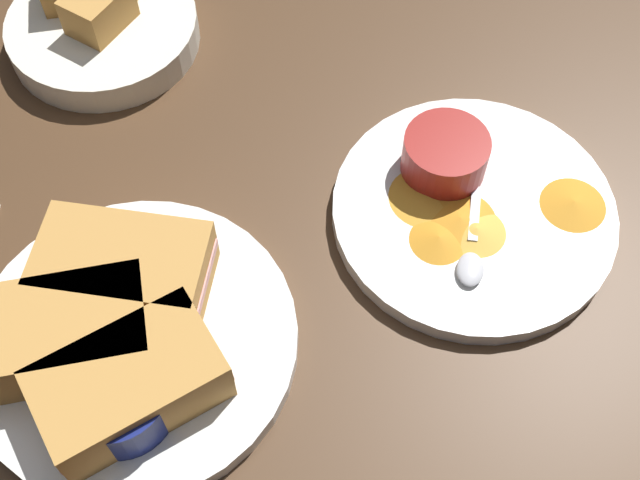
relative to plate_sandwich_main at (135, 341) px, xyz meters
The scene contains 12 objects.
ground_plane 12.71cm from the plate_sandwich_main, 71.18° to the left, with size 110.00×110.00×3.00cm, color #4C331E.
plate_sandwich_main is the anchor object (origin of this frame).
sandwich_half_near 5.80cm from the plate_sandwich_main, 118.16° to the left, with size 14.29×9.77×4.80cm.
sandwich_half_far 5.80cm from the plate_sandwich_main, 151.84° to the right, with size 15.06×13.11×4.80cm.
sandwich_half_extra 5.80cm from the plate_sandwich_main, 61.84° to the right, with size 14.15×14.86×4.80cm.
ramekin_dark_sauce 6.41cm from the plate_sandwich_main, 70.84° to the right, with size 7.87×7.87×3.90cm.
spoon_by_dark_ramekin 1.86cm from the plate_sandwich_main, 164.56° to the right, with size 6.64×9.07×0.80cm.
plate_chips_companion 30.04cm from the plate_sandwich_main, 42.63° to the left, with size 24.15×24.15×1.60cm, color white.
ramekin_light_gravy 29.93cm from the plate_sandwich_main, 51.66° to the left, with size 7.33×7.33×3.85cm.
spoon_by_gravy_ramekin 27.64cm from the plate_sandwich_main, 33.78° to the left, with size 3.13×9.96×0.80cm.
plantain_chip_scatter 29.11cm from the plate_sandwich_main, 42.60° to the left, with size 19.81×13.64×0.60cm.
bread_basket_rear 34.10cm from the plate_sandwich_main, 120.64° to the left, with size 18.53×18.53×6.98cm.
Camera 1 is at (18.30, -32.46, 59.56)cm, focal length 46.25 mm.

